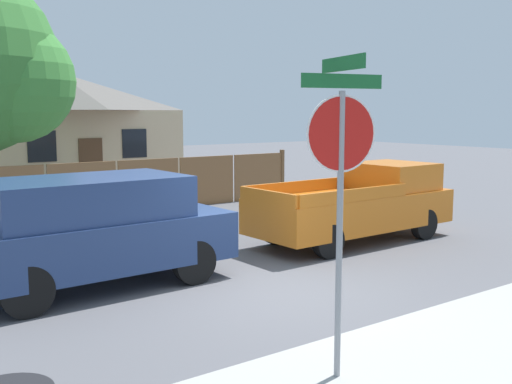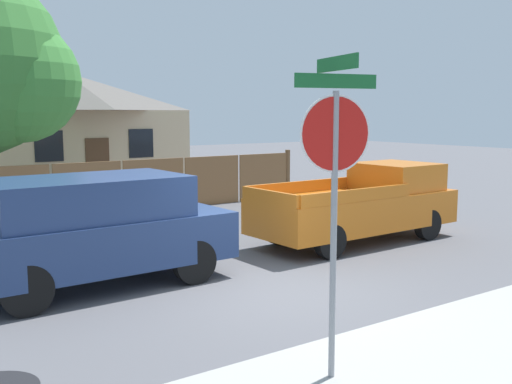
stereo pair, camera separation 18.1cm
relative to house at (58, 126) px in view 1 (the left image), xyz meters
The scene contains 7 objects.
ground_plane 17.81m from the house, 96.93° to the right, with size 80.00×80.00×0.00m, color #56565B.
sidewalk_strip 21.36m from the house, 95.76° to the right, with size 36.00×3.20×0.01m.
wooden_fence 8.96m from the house, 97.58° to the right, with size 12.33×0.12×1.65m.
house is the anchor object (origin of this frame).
red_suv 16.14m from the house, 106.04° to the right, with size 4.58×2.11×1.87m.
orange_pickup 15.64m from the house, 83.06° to the right, with size 5.05×2.01×1.74m.
stop_sign 20.72m from the house, 99.82° to the right, with size 0.93×0.84×3.51m.
Camera 1 is at (-5.89, -7.53, 2.93)m, focal length 42.00 mm.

